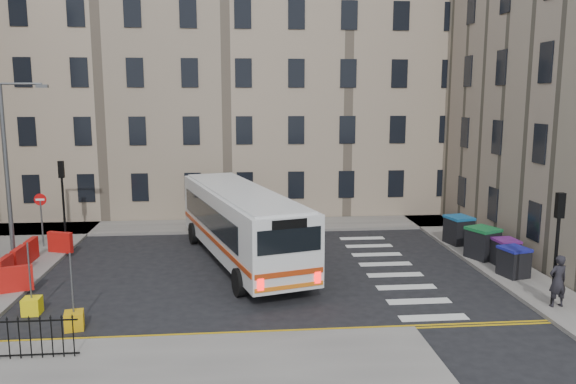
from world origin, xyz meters
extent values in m
plane|color=black|center=(0.00, 0.00, 0.00)|extent=(120.00, 120.00, 0.00)
cube|color=slate|center=(-6.00, 8.60, 0.07)|extent=(36.00, 3.20, 0.15)
cube|color=slate|center=(9.00, 4.00, 0.07)|extent=(2.40, 26.00, 0.15)
cube|color=tan|center=(-7.00, 15.50, 8.00)|extent=(38.00, 10.50, 16.00)
cylinder|color=black|center=(8.60, -5.50, 1.75)|extent=(0.12, 0.12, 3.20)
cube|color=black|center=(8.60, -5.50, 3.80)|extent=(0.28, 0.22, 0.90)
cylinder|color=black|center=(-12.00, 6.50, 1.75)|extent=(0.12, 0.12, 3.20)
cube|color=black|center=(-12.00, 6.50, 3.80)|extent=(0.28, 0.22, 0.90)
cylinder|color=#595B5E|center=(-13.00, 2.00, 4.15)|extent=(0.20, 0.20, 8.00)
cylinder|color=#595B5E|center=(-12.50, 4.50, 1.35)|extent=(0.08, 0.08, 2.40)
cube|color=red|center=(-12.50, 4.50, 2.85)|extent=(0.60, 0.04, 0.60)
cube|color=red|center=(-12.20, -1.00, 0.65)|extent=(0.25, 1.25, 1.00)
cube|color=red|center=(-12.20, 0.50, 0.65)|extent=(0.25, 1.25, 1.00)
cube|color=red|center=(-12.20, 2.00, 0.65)|extent=(0.25, 1.25, 1.00)
cube|color=red|center=(-11.30, 3.30, 0.65)|extent=(1.26, 0.66, 1.00)
cube|color=red|center=(-11.30, -2.30, 0.65)|extent=(1.26, 0.66, 1.00)
cube|color=silver|center=(-2.58, 1.34, 1.94)|extent=(6.04, 12.51, 2.78)
cube|color=black|center=(-4.08, 1.49, 2.17)|extent=(2.75, 9.41, 1.11)
cube|color=black|center=(-1.39, 2.26, 2.17)|extent=(2.75, 9.41, 1.11)
cube|color=black|center=(-4.27, 7.22, 2.22)|extent=(2.37, 0.73, 1.22)
cube|color=black|center=(-0.89, -4.55, 2.50)|extent=(2.37, 0.73, 0.89)
cube|color=#A3300E|center=(-3.93, 0.95, 1.28)|extent=(3.34, 11.54, 0.20)
cube|color=#A3300E|center=(-1.23, 1.72, 1.28)|extent=(3.34, 11.54, 0.20)
cube|color=#FF0C0C|center=(-1.96, -4.86, 1.00)|extent=(0.25, 0.12, 0.44)
cube|color=#FF0C0C|center=(0.18, -4.25, 1.00)|extent=(0.25, 0.12, 0.44)
cylinder|color=black|center=(-5.05, 4.91, 0.56)|extent=(0.61, 1.15, 1.11)
cylinder|color=black|center=(-2.38, 5.67, 0.56)|extent=(0.61, 1.15, 1.11)
cylinder|color=black|center=(-2.72, -3.21, 0.56)|extent=(0.61, 1.15, 1.11)
cylinder|color=black|center=(-0.05, -2.45, 0.56)|extent=(0.61, 1.15, 1.11)
cube|color=black|center=(8.76, -2.25, 0.71)|extent=(1.16, 1.26, 1.12)
cube|color=navy|center=(8.76, -2.25, 1.33)|extent=(1.21, 1.32, 0.12)
cube|color=black|center=(9.14, -0.76, 0.69)|extent=(0.98, 1.11, 1.09)
cube|color=#611D6F|center=(9.14, -0.76, 1.29)|extent=(1.03, 1.16, 0.11)
cube|color=black|center=(8.61, 0.45, 0.81)|extent=(1.50, 1.59, 1.32)
cube|color=#166732|center=(8.61, 0.45, 1.54)|extent=(1.57, 1.66, 0.14)
cube|color=black|center=(9.14, 1.52, 0.70)|extent=(1.19, 1.28, 1.10)
cube|color=#363538|center=(9.14, 1.52, 1.31)|extent=(1.25, 1.34, 0.12)
cube|color=black|center=(8.54, 3.14, 0.79)|extent=(1.31, 1.44, 1.29)
cube|color=#16578C|center=(8.54, 3.14, 1.51)|extent=(1.37, 1.50, 0.13)
imported|color=black|center=(8.61, -5.73, 1.10)|extent=(0.74, 0.54, 1.90)
cube|color=yellow|center=(-10.00, -4.36, 0.30)|extent=(0.61, 0.61, 0.60)
cube|color=#D49B0C|center=(-8.15, -5.86, 0.30)|extent=(0.71, 0.71, 0.60)
camera|label=1|loc=(-2.74, -23.94, 7.55)|focal=35.00mm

